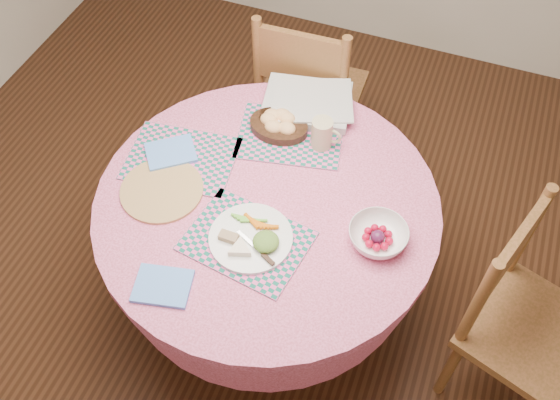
% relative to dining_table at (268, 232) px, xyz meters
% --- Properties ---
extents(ground, '(4.00, 4.00, 0.00)m').
position_rel_dining_table_xyz_m(ground, '(0.00, 0.00, -0.56)').
color(ground, '#331C0F').
rests_on(ground, ground).
extents(dining_table, '(1.24, 1.24, 0.75)m').
position_rel_dining_table_xyz_m(dining_table, '(0.00, 0.00, 0.00)').
color(dining_table, pink).
rests_on(dining_table, ground).
extents(chair_right, '(0.55, 0.56, 0.96)m').
position_rel_dining_table_xyz_m(chair_right, '(0.97, 0.01, -0.05)').
color(chair_right, brown).
rests_on(chair_right, ground).
extents(chair_back, '(0.47, 0.45, 0.99)m').
position_rel_dining_table_xyz_m(chair_back, '(-0.12, 0.81, -0.04)').
color(chair_back, brown).
rests_on(chair_back, ground).
extents(placemat_front, '(0.44, 0.36, 0.01)m').
position_rel_dining_table_xyz_m(placemat_front, '(-0.00, -0.18, 0.20)').
color(placemat_front, '#116251').
rests_on(placemat_front, dining_table).
extents(placemat_left, '(0.44, 0.35, 0.01)m').
position_rel_dining_table_xyz_m(placemat_left, '(-0.37, 0.07, 0.20)').
color(placemat_left, '#116251').
rests_on(placemat_left, dining_table).
extents(placemat_back, '(0.45, 0.38, 0.01)m').
position_rel_dining_table_xyz_m(placemat_back, '(-0.03, 0.33, 0.20)').
color(placemat_back, '#116251').
rests_on(placemat_back, dining_table).
extents(wicker_trivet, '(0.30, 0.30, 0.01)m').
position_rel_dining_table_xyz_m(wicker_trivet, '(-0.37, -0.09, 0.20)').
color(wicker_trivet, '#A28246').
rests_on(wicker_trivet, dining_table).
extents(napkin_near, '(0.21, 0.18, 0.01)m').
position_rel_dining_table_xyz_m(napkin_near, '(-0.18, -0.44, 0.20)').
color(napkin_near, '#5A90E9').
rests_on(napkin_near, dining_table).
extents(napkin_far, '(0.23, 0.22, 0.01)m').
position_rel_dining_table_xyz_m(napkin_far, '(-0.42, 0.07, 0.21)').
color(napkin_far, '#5A90E9').
rests_on(napkin_far, placemat_left).
extents(dinner_plate, '(0.29, 0.29, 0.05)m').
position_rel_dining_table_xyz_m(dinner_plate, '(0.02, -0.18, 0.22)').
color(dinner_plate, white).
rests_on(dinner_plate, placemat_front).
extents(bread_bowl, '(0.23, 0.23, 0.08)m').
position_rel_dining_table_xyz_m(bread_bowl, '(-0.09, 0.34, 0.23)').
color(bread_bowl, black).
rests_on(bread_bowl, placemat_back).
extents(latte_mug, '(0.12, 0.08, 0.12)m').
position_rel_dining_table_xyz_m(latte_mug, '(0.10, 0.32, 0.26)').
color(latte_mug, '#C3B486').
rests_on(latte_mug, placemat_back).
extents(fruit_bowl, '(0.21, 0.21, 0.06)m').
position_rel_dining_table_xyz_m(fruit_bowl, '(0.41, -0.03, 0.23)').
color(fruit_bowl, white).
rests_on(fruit_bowl, dining_table).
extents(newspaper_stack, '(0.41, 0.34, 0.04)m').
position_rel_dining_table_xyz_m(newspaper_stack, '(-0.02, 0.50, 0.22)').
color(newspaper_stack, silver).
rests_on(newspaper_stack, dining_table).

